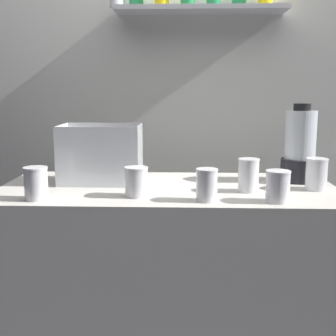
{
  "coord_description": "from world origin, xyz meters",
  "views": [
    {
      "loc": [
        0.07,
        -1.81,
        1.31
      ],
      "look_at": [
        0.0,
        0.0,
        0.98
      ],
      "focal_mm": 47.81,
      "sensor_mm": 36.0,
      "label": 1
    }
  ],
  "objects_px": {
    "juice_cup_carrot_far_right": "(278,188)",
    "carrot_display_bin": "(103,164)",
    "juice_cup_beet_right": "(248,177)",
    "juice_cup_beet_far_left": "(36,185)",
    "juice_cup_carrot_rightmost": "(316,176)",
    "blender_pitcher": "(300,149)",
    "juice_cup_mango_left": "(136,184)",
    "juice_cup_beet_middle": "(207,187)"
  },
  "relations": [
    {
      "from": "juice_cup_beet_right",
      "to": "juice_cup_carrot_far_right",
      "type": "bearing_deg",
      "value": -62.36
    },
    {
      "from": "juice_cup_beet_far_left",
      "to": "juice_cup_carrot_far_right",
      "type": "bearing_deg",
      "value": -0.11
    },
    {
      "from": "juice_cup_beet_far_left",
      "to": "juice_cup_beet_middle",
      "type": "xyz_separation_m",
      "value": [
        0.63,
        0.0,
        -0.0
      ]
    },
    {
      "from": "blender_pitcher",
      "to": "juice_cup_beet_middle",
      "type": "distance_m",
      "value": 0.56
    },
    {
      "from": "juice_cup_beet_far_left",
      "to": "juice_cup_carrot_far_right",
      "type": "xyz_separation_m",
      "value": [
        0.88,
        -0.0,
        -0.0
      ]
    },
    {
      "from": "blender_pitcher",
      "to": "juice_cup_carrot_rightmost",
      "type": "xyz_separation_m",
      "value": [
        0.03,
        -0.16,
        -0.09
      ]
    },
    {
      "from": "carrot_display_bin",
      "to": "juice_cup_beet_right",
      "type": "relative_size",
      "value": 2.6
    },
    {
      "from": "carrot_display_bin",
      "to": "juice_cup_mango_left",
      "type": "bearing_deg",
      "value": -55.08
    },
    {
      "from": "carrot_display_bin",
      "to": "juice_cup_beet_right",
      "type": "height_order",
      "value": "carrot_display_bin"
    },
    {
      "from": "blender_pitcher",
      "to": "juice_cup_beet_right",
      "type": "height_order",
      "value": "blender_pitcher"
    },
    {
      "from": "juice_cup_carrot_rightmost",
      "to": "blender_pitcher",
      "type": "bearing_deg",
      "value": 99.95
    },
    {
      "from": "carrot_display_bin",
      "to": "blender_pitcher",
      "type": "relative_size",
      "value": 1.01
    },
    {
      "from": "juice_cup_mango_left",
      "to": "juice_cup_carrot_rightmost",
      "type": "distance_m",
      "value": 0.73
    },
    {
      "from": "juice_cup_beet_far_left",
      "to": "juice_cup_carrot_rightmost",
      "type": "distance_m",
      "value": 1.1
    },
    {
      "from": "carrot_display_bin",
      "to": "juice_cup_carrot_far_right",
      "type": "bearing_deg",
      "value": -24.22
    },
    {
      "from": "juice_cup_beet_far_left",
      "to": "juice_cup_carrot_far_right",
      "type": "height_order",
      "value": "juice_cup_beet_far_left"
    },
    {
      "from": "juice_cup_mango_left",
      "to": "juice_cup_beet_middle",
      "type": "relative_size",
      "value": 0.95
    },
    {
      "from": "juice_cup_carrot_far_right",
      "to": "juice_cup_mango_left",
      "type": "bearing_deg",
      "value": 173.05
    },
    {
      "from": "blender_pitcher",
      "to": "juice_cup_carrot_far_right",
      "type": "bearing_deg",
      "value": -114.41
    },
    {
      "from": "carrot_display_bin",
      "to": "juice_cup_beet_far_left",
      "type": "relative_size",
      "value": 2.83
    },
    {
      "from": "juice_cup_mango_left",
      "to": "juice_cup_carrot_rightmost",
      "type": "relative_size",
      "value": 0.88
    },
    {
      "from": "blender_pitcher",
      "to": "juice_cup_mango_left",
      "type": "relative_size",
      "value": 3.01
    },
    {
      "from": "carrot_display_bin",
      "to": "juice_cup_beet_far_left",
      "type": "bearing_deg",
      "value": -121.61
    },
    {
      "from": "juice_cup_mango_left",
      "to": "juice_cup_beet_middle",
      "type": "height_order",
      "value": "juice_cup_beet_middle"
    },
    {
      "from": "juice_cup_beet_far_left",
      "to": "juice_cup_carrot_rightmost",
      "type": "bearing_deg",
      "value": 10.62
    },
    {
      "from": "juice_cup_mango_left",
      "to": "juice_cup_beet_right",
      "type": "relative_size",
      "value": 0.86
    },
    {
      "from": "carrot_display_bin",
      "to": "juice_cup_mango_left",
      "type": "xyz_separation_m",
      "value": [
        0.17,
        -0.25,
        -0.03
      ]
    },
    {
      "from": "juice_cup_beet_far_left",
      "to": "juice_cup_mango_left",
      "type": "relative_size",
      "value": 1.07
    },
    {
      "from": "carrot_display_bin",
      "to": "juice_cup_carrot_far_right",
      "type": "height_order",
      "value": "carrot_display_bin"
    },
    {
      "from": "blender_pitcher",
      "to": "juice_cup_carrot_rightmost",
      "type": "height_order",
      "value": "blender_pitcher"
    },
    {
      "from": "blender_pitcher",
      "to": "juice_cup_beet_far_left",
      "type": "height_order",
      "value": "blender_pitcher"
    },
    {
      "from": "juice_cup_beet_far_left",
      "to": "juice_cup_beet_right",
      "type": "xyz_separation_m",
      "value": [
        0.8,
        0.16,
        0.0
      ]
    },
    {
      "from": "juice_cup_beet_middle",
      "to": "juice_cup_carrot_far_right",
      "type": "relative_size",
      "value": 1.04
    },
    {
      "from": "juice_cup_beet_right",
      "to": "blender_pitcher",
      "type": "bearing_deg",
      "value": 39.77
    },
    {
      "from": "juice_cup_mango_left",
      "to": "juice_cup_beet_right",
      "type": "height_order",
      "value": "juice_cup_beet_right"
    },
    {
      "from": "juice_cup_carrot_far_right",
      "to": "carrot_display_bin",
      "type": "bearing_deg",
      "value": 155.78
    },
    {
      "from": "juice_cup_mango_left",
      "to": "juice_cup_beet_right",
      "type": "bearing_deg",
      "value": 12.43
    },
    {
      "from": "blender_pitcher",
      "to": "juice_cup_carrot_far_right",
      "type": "distance_m",
      "value": 0.41
    },
    {
      "from": "juice_cup_beet_right",
      "to": "juice_cup_carrot_rightmost",
      "type": "height_order",
      "value": "juice_cup_beet_right"
    },
    {
      "from": "juice_cup_carrot_far_right",
      "to": "juice_cup_beet_right",
      "type": "bearing_deg",
      "value": 117.64
    },
    {
      "from": "juice_cup_beet_middle",
      "to": "juice_cup_beet_far_left",
      "type": "bearing_deg",
      "value": -179.83
    },
    {
      "from": "juice_cup_carrot_far_right",
      "to": "juice_cup_carrot_rightmost",
      "type": "bearing_deg",
      "value": 46.21
    }
  ]
}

